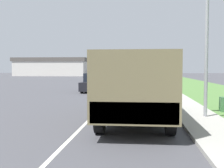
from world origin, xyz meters
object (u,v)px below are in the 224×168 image
Objects in this scene: car_nearest_ahead at (94,83)px; car_farthest_ahead at (125,74)px; car_second_ahead at (137,78)px; military_truck at (136,83)px; car_fourth_ahead at (140,74)px; car_third_ahead at (139,76)px; lamp_post at (201,24)px.

car_nearest_ahead is 52.69m from car_farthest_ahead.
military_truck is at bearing -89.43° from car_second_ahead.
car_fourth_ahead reaches higher than car_second_ahead.
military_truck reaches higher than car_second_ahead.
car_third_ahead is 26.43m from car_farthest_ahead.
car_nearest_ahead is 14.36m from car_second_ahead.
car_third_ahead is 0.77× the size of lamp_post.
military_truck is at bearing -169.42° from lamp_post.
lamp_post is at bearing -87.19° from car_fourth_ahead.
car_third_ahead is (4.02, 26.55, -0.08)m from car_nearest_ahead.
car_fourth_ahead is 0.67× the size of lamp_post.
car_nearest_ahead is 26.85m from car_third_ahead.
military_truck is 27.75m from car_second_ahead.
car_second_ahead is at bearing -90.90° from car_fourth_ahead.
military_truck is 1.88× the size of car_second_ahead.
car_second_ahead is 0.87× the size of car_third_ahead.
military_truck reaches higher than car_fourth_ahead.
car_second_ahead is 0.67× the size of lamp_post.
car_second_ahead reaches higher than car_farthest_ahead.
car_fourth_ahead is at bearing -74.85° from car_farthest_ahead.
car_fourth_ahead is (0.10, 51.85, -0.73)m from military_truck.
car_fourth_ahead is 51.51m from lamp_post.
car_second_ahead is at bearing -84.69° from car_farthest_ahead.
military_truck is 1.63× the size of car_third_ahead.
car_farthest_ahead is at bearing 105.15° from car_fourth_ahead.
car_nearest_ahead is 1.16× the size of car_second_ahead.
car_fourth_ahead reaches higher than car_nearest_ahead.
car_third_ahead is 1.15× the size of car_fourth_ahead.
car_third_ahead is (0.25, 12.69, -0.09)m from car_second_ahead.
car_fourth_ahead is at bearing 83.77° from car_nearest_ahead.
car_farthest_ahead is at bearing 93.34° from military_truck.
car_farthest_ahead is (0.16, 52.69, -0.08)m from car_nearest_ahead.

